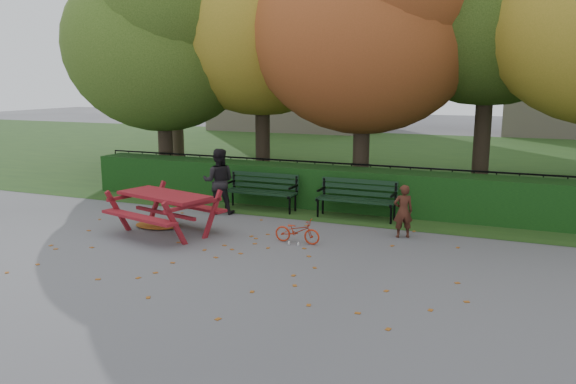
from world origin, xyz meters
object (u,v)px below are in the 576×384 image
at_px(tree_c, 375,11).
at_px(bicycle, 297,231).
at_px(bench_left, 262,188).
at_px(picnic_table, 164,203).
at_px(tree_f, 177,6).
at_px(tree_a, 165,30).
at_px(child, 403,211).
at_px(bench_right, 357,196).
at_px(adult, 219,181).

distance_m(tree_c, bicycle, 6.55).
relative_size(tree_c, bench_left, 4.44).
xyz_separation_m(bench_left, picnic_table, (-0.86, -2.84, 0.14)).
xyz_separation_m(tree_f, bench_left, (5.83, -5.54, -5.17)).
xyz_separation_m(tree_a, tree_f, (-1.94, 3.66, 1.17)).
bearing_deg(bicycle, picnic_table, 98.79).
xyz_separation_m(bench_left, child, (3.69, -1.23, 0.02)).
distance_m(tree_a, bicycle, 8.36).
relative_size(bench_left, bench_right, 1.00).
bearing_deg(child, tree_f, -60.07).
bearing_deg(child, adult, -30.21).
bearing_deg(bench_right, bench_left, 180.00).
bearing_deg(adult, picnic_table, 65.96).
distance_m(picnic_table, bicycle, 2.81).
relative_size(tree_a, bench_right, 4.16).
relative_size(bench_left, child, 1.67).
height_order(tree_f, adult, tree_f).
bearing_deg(tree_f, bench_right, -33.92).
distance_m(tree_a, tree_c, 6.04).
height_order(tree_c, bench_right, tree_c).
height_order(picnic_table, child, child).
bearing_deg(bench_left, tree_a, 154.24).
height_order(tree_a, bicycle, tree_a).
bearing_deg(tree_c, bench_left, -133.36).
relative_size(bench_right, picnic_table, 0.77).
xyz_separation_m(tree_a, picnic_table, (3.03, -4.72, -3.86)).
bearing_deg(bench_right, child, -43.69).
height_order(tree_a, child, tree_a).
height_order(child, adult, adult).
bearing_deg(picnic_table, tree_f, 135.38).
relative_size(bench_left, picnic_table, 0.77).
bearing_deg(child, picnic_table, -5.17).
distance_m(tree_f, picnic_table, 10.96).
bearing_deg(tree_f, tree_a, -62.02).
bearing_deg(tree_f, bicycle, -45.86).
relative_size(picnic_table, adult, 1.50).
height_order(tree_a, tree_c, tree_c).
xyz_separation_m(tree_c, picnic_table, (-3.00, -5.10, -4.16)).
distance_m(tree_f, bench_right, 11.19).
relative_size(picnic_table, bicycle, 2.54).
xyz_separation_m(tree_f, bicycle, (7.71, -7.95, -5.45)).
xyz_separation_m(adult, bicycle, (2.63, -1.61, -0.53)).
relative_size(child, bicycle, 1.18).
height_order(tree_c, picnic_table, tree_c).
xyz_separation_m(tree_c, tree_f, (-7.97, 3.28, 0.87)).
distance_m(tree_f, bench_left, 9.56).
height_order(bench_right, picnic_table, picnic_table).
bearing_deg(bench_left, child, -18.46).
xyz_separation_m(tree_a, bench_left, (3.89, -1.88, -4.00)).
relative_size(child, adult, 0.70).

